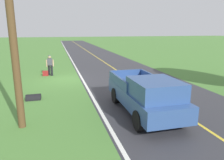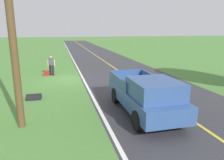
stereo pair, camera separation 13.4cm
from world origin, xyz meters
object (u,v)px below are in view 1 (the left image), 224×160
(hitchhiker_walking, at_px, (50,64))
(pickup_truck_passing, at_px, (146,94))
(utility_pole_roadside, at_px, (12,25))
(suitcase_carried, at_px, (45,73))

(hitchhiker_walking, relative_size, pickup_truck_passing, 0.32)
(pickup_truck_passing, distance_m, utility_pole_roadside, 6.13)
(utility_pole_roadside, bearing_deg, hitchhiker_walking, -95.44)
(hitchhiker_walking, bearing_deg, utility_pole_roadside, 84.56)
(suitcase_carried, relative_size, pickup_truck_passing, 0.09)
(pickup_truck_passing, xyz_separation_m, utility_pole_roadside, (5.34, -0.05, 3.01))
(hitchhiker_walking, bearing_deg, suitcase_carried, 11.10)
(hitchhiker_walking, xyz_separation_m, suitcase_carried, (0.42, 0.08, -0.76))
(hitchhiker_walking, relative_size, suitcase_carried, 3.80)
(pickup_truck_passing, relative_size, utility_pole_roadside, 0.68)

